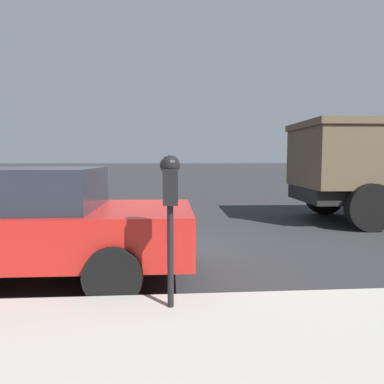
{
  "coord_description": "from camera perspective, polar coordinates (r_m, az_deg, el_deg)",
  "views": [
    {
      "loc": [
        -6.05,
        -0.81,
        1.57
      ],
      "look_at": [
        -2.18,
        -1.11,
        1.22
      ],
      "focal_mm": 35.0,
      "sensor_mm": 36.0,
      "label": 1
    }
  ],
  "objects": [
    {
      "name": "car_red",
      "position": [
        5.38,
        -26.47,
        -3.96
      ],
      "size": [
        2.17,
        4.7,
        1.45
      ],
      "rotation": [
        0.0,
        0.0,
        3.12
      ],
      "color": "#B21E19",
      "rests_on": "ground_plane"
    },
    {
      "name": "ground_plane",
      "position": [
        6.3,
        -11.8,
        -9.41
      ],
      "size": [
        220.0,
        220.0,
        0.0
      ],
      "primitive_type": "plane",
      "color": "#2B2B2D"
    },
    {
      "name": "parking_meter",
      "position": [
        3.53,
        -3.35,
        0.01
      ],
      "size": [
        0.21,
        0.19,
        1.46
      ],
      "color": "black",
      "rests_on": "sidewalk"
    }
  ]
}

